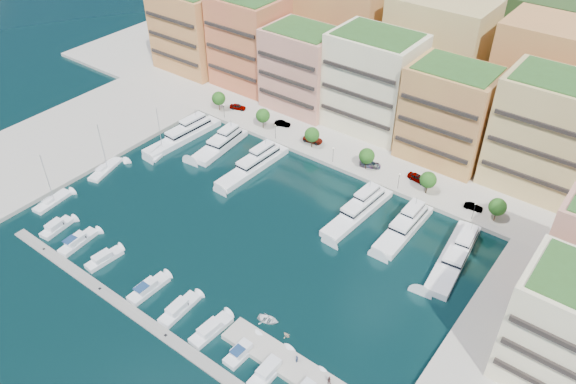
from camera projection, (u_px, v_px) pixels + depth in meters
name	position (u px, v px, depth m)	size (l,w,h in m)	color
ground	(251.00, 232.00, 119.19)	(400.00, 400.00, 0.00)	black
north_quay	(393.00, 116.00, 158.44)	(220.00, 64.00, 2.00)	#9E998E
west_quay	(47.00, 151.00, 143.95)	(34.00, 76.00, 2.00)	#9E998E
hillside	(462.00, 59.00, 188.83)	(240.00, 40.00, 58.00)	#1C3515
south_pontoon	(132.00, 312.00, 101.64)	(72.00, 2.20, 0.35)	gray
finger_pier	(305.00, 377.00, 90.84)	(32.00, 5.00, 2.00)	#9E998E
apartment_0	(191.00, 30.00, 174.51)	(22.00, 16.50, 24.80)	#BC7E44
apartment_1	(249.00, 42.00, 164.59)	(20.00, 16.50, 26.80)	#CE5D44
apartment_2	(303.00, 69.00, 154.43)	(20.00, 15.50, 22.80)	tan
apartment_3	(373.00, 82.00, 144.69)	(22.00, 16.50, 25.80)	#F9F0C1
apartment_4	(449.00, 114.00, 133.45)	(20.00, 15.50, 23.80)	tan
apartment_5	(547.00, 134.00, 123.23)	(22.00, 16.50, 26.80)	tan
apartment_east_b	(574.00, 334.00, 83.77)	(18.00, 14.50, 20.80)	#F9F0C1
backblock_0	(267.00, 7.00, 182.79)	(26.00, 18.00, 30.00)	#F9F0C1
backblock_1	(345.00, 28.00, 168.36)	(26.00, 18.00, 30.00)	tan
backblock_2	(437.00, 53.00, 153.93)	(26.00, 18.00, 30.00)	tan
backblock_3	(548.00, 83.00, 139.50)	(26.00, 18.00, 30.00)	#BC7E44
tree_0	(219.00, 98.00, 156.76)	(3.80, 3.80, 5.65)	#473323
tree_1	(263.00, 116.00, 149.07)	(3.80, 3.80, 5.65)	#473323
tree_2	(312.00, 135.00, 141.37)	(3.80, 3.80, 5.65)	#473323
tree_3	(367.00, 156.00, 133.68)	(3.80, 3.80, 5.65)	#473323
tree_4	(428.00, 180.00, 125.98)	(3.80, 3.80, 5.65)	#473323
tree_5	(498.00, 207.00, 118.29)	(3.80, 3.80, 5.65)	#473323
lamppost_0	(224.00, 109.00, 153.94)	(0.30, 0.30, 4.20)	black
lamppost_1	(275.00, 129.00, 145.28)	(0.30, 0.30, 4.20)	black
lamppost_2	(333.00, 152.00, 136.62)	(0.30, 0.30, 4.20)	black
lamppost_3	(399.00, 178.00, 127.97)	(0.30, 0.30, 4.20)	black
lamppost_4	(474.00, 208.00, 119.31)	(0.30, 0.30, 4.20)	black
yacht_0	(185.00, 134.00, 148.35)	(5.85, 23.73, 7.30)	white
yacht_1	(222.00, 144.00, 144.86)	(6.64, 18.38, 7.30)	white
yacht_2	(255.00, 164.00, 137.35)	(5.13, 22.44, 7.30)	white
yacht_4	(360.00, 210.00, 123.28)	(5.78, 21.86, 7.30)	white
yacht_5	(405.00, 225.00, 118.93)	(4.80, 19.04, 7.30)	white
yacht_6	(456.00, 254.00, 112.06)	(7.18, 23.01, 7.30)	white
cruiser_0	(57.00, 228.00, 119.38)	(3.49, 7.54, 2.55)	silver
cruiser_1	(78.00, 242.00, 115.78)	(3.46, 8.93, 2.66)	silver
cruiser_2	(104.00, 259.00, 111.76)	(3.09, 7.81, 2.55)	silver
cruiser_4	(148.00, 289.00, 105.42)	(2.87, 8.51, 2.66)	silver
cruiser_5	(179.00, 309.00, 101.48)	(3.07, 8.69, 2.55)	silver
cruiser_6	(211.00, 330.00, 97.71)	(3.24, 8.49, 2.55)	silver
cruiser_7	(243.00, 351.00, 94.16)	(2.88, 7.41, 2.66)	silver
cruiser_8	(270.00, 370.00, 91.33)	(2.87, 8.93, 2.55)	silver
sailboat_1	(105.00, 170.00, 136.86)	(5.54, 10.71, 13.20)	white
sailboat_2	(161.00, 152.00, 143.23)	(4.63, 9.44, 13.20)	white
sailboat_0	(52.00, 202.00, 126.80)	(3.80, 9.29, 13.20)	white
tender_0	(268.00, 320.00, 99.73)	(2.80, 3.92, 0.81)	white
tender_1	(287.00, 335.00, 97.11)	(1.28, 1.48, 0.78)	beige
car_0	(238.00, 107.00, 159.06)	(1.82, 4.53, 1.54)	gray
car_1	(282.00, 124.00, 151.72)	(1.49, 4.28, 1.41)	gray
car_2	(313.00, 139.00, 145.26)	(2.38, 5.17, 1.44)	gray
car_3	(370.00, 164.00, 136.24)	(2.11, 5.19, 1.51)	gray
car_4	(418.00, 178.00, 131.55)	(2.00, 4.97, 1.69)	gray
car_5	(473.00, 207.00, 123.20)	(1.40, 4.01, 1.32)	gray
person_0	(297.00, 359.00, 91.48)	(0.58, 0.38, 1.60)	#26344D
person_1	(329.00, 380.00, 88.38)	(0.79, 0.61, 1.62)	#4E322E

